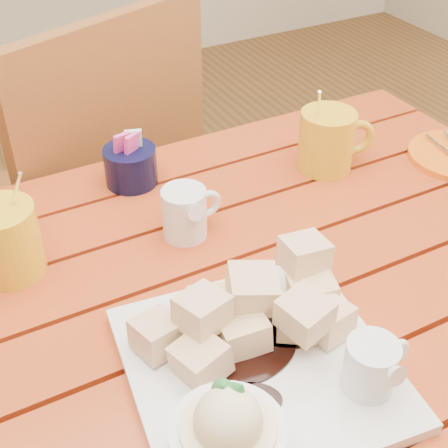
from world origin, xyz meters
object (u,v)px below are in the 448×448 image
table (220,352)px  chair_far (91,196)px  dessert_plate (257,364)px  coffee_mug_left (4,241)px  coffee_mug_right (328,140)px

table → chair_far: chair_far is taller
dessert_plate → coffee_mug_left: coffee_mug_left is taller
coffee_mug_left → coffee_mug_right: 0.54m
table → dessert_plate: bearing=-101.8°
dessert_plate → chair_far: size_ratio=0.34×
coffee_mug_right → chair_far: (-0.31, 0.41, -0.27)m
table → chair_far: bearing=90.0°
coffee_mug_left → chair_far: (0.23, 0.43, -0.27)m
table → coffee_mug_left: bearing=141.6°
chair_far → dessert_plate: bearing=66.8°
dessert_plate → table: bearing=78.2°
coffee_mug_left → table: bearing=-62.1°
table → dessert_plate: 0.21m
table → dessert_plate: size_ratio=3.71×
chair_far → coffee_mug_right: bearing=106.0°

